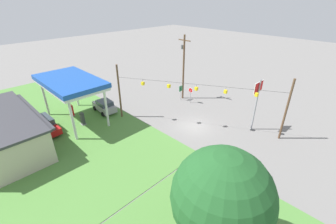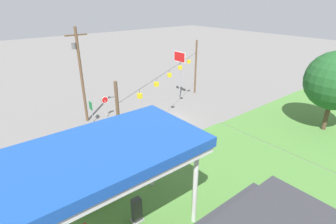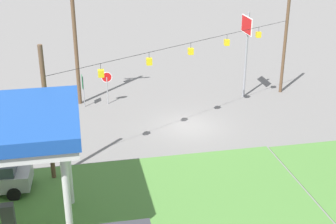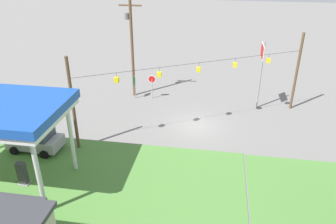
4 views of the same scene
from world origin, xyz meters
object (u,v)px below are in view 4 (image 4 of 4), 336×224
(car_at_pumps_front, at_px, (36,140))
(route_sign, at_px, (134,83))
(stop_sign_overhead, at_px, (262,61))
(utility_pole_main, at_px, (131,43))
(stop_sign_roadside, at_px, (152,82))
(fuel_pump_near, at_px, (22,174))

(car_at_pumps_front, bearing_deg, route_sign, -111.91)
(stop_sign_overhead, relative_size, utility_pole_main, 0.66)
(stop_sign_roadside, relative_size, stop_sign_overhead, 0.38)
(stop_sign_overhead, distance_m, route_sign, 12.55)
(utility_pole_main, bearing_deg, car_at_pumps_front, 67.95)
(car_at_pumps_front, distance_m, utility_pole_main, 13.27)
(fuel_pump_near, height_order, stop_sign_overhead, stop_sign_overhead)
(route_sign, distance_m, utility_pole_main, 3.94)
(car_at_pumps_front, height_order, stop_sign_roadside, stop_sign_roadside)
(stop_sign_roadside, height_order, route_sign, stop_sign_roadside)
(fuel_pump_near, xyz_separation_m, stop_sign_roadside, (-5.50, -14.94, 1.02))
(stop_sign_overhead, bearing_deg, car_at_pumps_front, 31.23)
(fuel_pump_near, height_order, car_at_pumps_front, car_at_pumps_front)
(stop_sign_roadside, bearing_deg, stop_sign_overhead, -3.15)
(fuel_pump_near, height_order, stop_sign_roadside, stop_sign_roadside)
(stop_sign_overhead, bearing_deg, stop_sign_roadside, -3.15)
(fuel_pump_near, distance_m, stop_sign_overhead, 21.78)
(fuel_pump_near, height_order, route_sign, route_sign)
(route_sign, bearing_deg, fuel_pump_near, 75.78)
(stop_sign_roadside, xyz_separation_m, utility_pole_main, (2.09, -0.54, 3.74))
(utility_pole_main, bearing_deg, fuel_pump_near, 77.58)
(fuel_pump_near, bearing_deg, stop_sign_overhead, -137.91)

